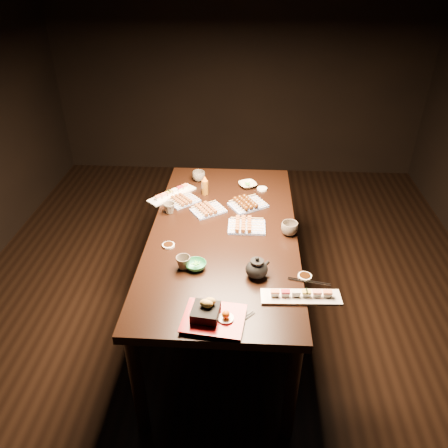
{
  "coord_description": "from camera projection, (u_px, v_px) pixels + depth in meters",
  "views": [
    {
      "loc": [
        0.12,
        -2.26,
        2.23
      ],
      "look_at": [
        -0.02,
        0.05,
        0.77
      ],
      "focal_mm": 35.0,
      "sensor_mm": 36.0,
      "label": 1
    }
  ],
  "objects": [
    {
      "name": "edamame_bowl_cream",
      "position": [
        248.0,
        185.0,
        3.2
      ],
      "size": [
        0.17,
        0.17,
        0.03
      ],
      "primitive_type": "imported",
      "rotation": [
        0.0,
        0.0,
        0.43
      ],
      "color": "beige",
      "rests_on": "dining_table"
    },
    {
      "name": "yakitori_plate_left",
      "position": [
        184.0,
        199.0,
        3.0
      ],
      "size": [
        0.24,
        0.24,
        0.05
      ],
      "primitive_type": null,
      "rotation": [
        0.0,
        0.0,
        0.72
      ],
      "color": "#828EB6",
      "rests_on": "dining_table"
    },
    {
      "name": "yakitori_plate_right",
      "position": [
        247.0,
        224.0,
        2.72
      ],
      "size": [
        0.23,
        0.17,
        0.06
      ],
      "primitive_type": null,
      "rotation": [
        0.0,
        0.0,
        0.01
      ],
      "color": "#828EB6",
      "rests_on": "dining_table"
    },
    {
      "name": "teacup_mid_right",
      "position": [
        289.0,
        228.0,
        2.65
      ],
      "size": [
        0.11,
        0.11,
        0.08
      ],
      "primitive_type": "imported",
      "rotation": [
        0.0,
        0.0,
        0.09
      ],
      "color": "brown",
      "rests_on": "dining_table"
    },
    {
      "name": "chopsticks_near",
      "position": [
        238.0,
        323.0,
        2.04
      ],
      "size": [
        0.16,
        0.16,
        0.01
      ],
      "primitive_type": null,
      "rotation": [
        0.0,
        0.0,
        0.8
      ],
      "color": "black",
      "rests_on": "dining_table"
    },
    {
      "name": "teapot",
      "position": [
        257.0,
        267.0,
        2.3
      ],
      "size": [
        0.2,
        0.2,
        0.12
      ],
      "primitive_type": null,
      "rotation": [
        0.0,
        0.0,
        0.63
      ],
      "color": "black",
      "rests_on": "dining_table"
    },
    {
      "name": "sauce_dish_nw",
      "position": [
        167.0,
        198.0,
        3.05
      ],
      "size": [
        0.09,
        0.09,
        0.01
      ],
      "primitive_type": "cylinder",
      "rotation": [
        0.0,
        0.0,
        0.21
      ],
      "color": "white",
      "rests_on": "dining_table"
    },
    {
      "name": "teacup_far_right",
      "position": [
        199.0,
        176.0,
        3.27
      ],
      "size": [
        0.13,
        0.13,
        0.08
      ],
      "primitive_type": "imported",
      "rotation": [
        0.0,
        0.0,
        0.52
      ],
      "color": "brown",
      "rests_on": "dining_table"
    },
    {
      "name": "sauce_dish_se",
      "position": [
        305.0,
        276.0,
        2.32
      ],
      "size": [
        0.1,
        0.1,
        0.01
      ],
      "primitive_type": "cylinder",
      "rotation": [
        0.0,
        0.0,
        0.66
      ],
      "color": "white",
      "rests_on": "dining_table"
    },
    {
      "name": "teacup_far_left",
      "position": [
        169.0,
        208.0,
        2.87
      ],
      "size": [
        0.08,
        0.08,
        0.07
      ],
      "primitive_type": "imported",
      "rotation": [
        0.0,
        0.0,
        -0.12
      ],
      "color": "brown",
      "rests_on": "dining_table"
    },
    {
      "name": "sushi_platter_near",
      "position": [
        301.0,
        294.0,
        2.17
      ],
      "size": [
        0.4,
        0.13,
        0.05
      ],
      "primitive_type": null,
      "rotation": [
        0.0,
        0.0,
        0.04
      ],
      "color": "white",
      "rests_on": "dining_table"
    },
    {
      "name": "tempura_tray",
      "position": [
        214.0,
        313.0,
        2.02
      ],
      "size": [
        0.31,
        0.26,
        0.11
      ],
      "primitive_type": null,
      "rotation": [
        0.0,
        0.0,
        -0.12
      ],
      "color": "black",
      "rests_on": "dining_table"
    },
    {
      "name": "condiment_bottle",
      "position": [
        205.0,
        185.0,
        3.07
      ],
      "size": [
        0.06,
        0.06,
        0.14
      ],
      "primitive_type": "cylinder",
      "rotation": [
        0.0,
        0.0,
        0.59
      ],
      "color": "brown",
      "rests_on": "dining_table"
    },
    {
      "name": "chopsticks_se",
      "position": [
        309.0,
        282.0,
        2.29
      ],
      "size": [
        0.22,
        0.06,
        0.01
      ],
      "primitive_type": null,
      "rotation": [
        0.0,
        0.0,
        -0.2
      ],
      "color": "black",
      "rests_on": "dining_table"
    },
    {
      "name": "dining_table",
      "position": [
        224.0,
        278.0,
        2.9
      ],
      "size": [
        1.38,
        1.98,
        0.75
      ],
      "primitive_type": "cube",
      "rotation": [
        0.0,
        0.0,
        0.29
      ],
      "color": "black",
      "rests_on": "ground"
    },
    {
      "name": "yakitori_plate_center",
      "position": [
        208.0,
        208.0,
        2.89
      ],
      "size": [
        0.26,
        0.24,
        0.05
      ],
      "primitive_type": null,
      "rotation": [
        0.0,
        0.0,
        0.59
      ],
      "color": "#828EB6",
      "rests_on": "dining_table"
    },
    {
      "name": "edamame_bowl_green",
      "position": [
        196.0,
        265.0,
        2.38
      ],
      "size": [
        0.12,
        0.12,
        0.04
      ],
      "primitive_type": "imported",
      "rotation": [
        0.0,
        0.0,
        -0.06
      ],
      "color": "#31975E",
      "rests_on": "dining_table"
    },
    {
      "name": "teacup_near_left",
      "position": [
        183.0,
        263.0,
        2.37
      ],
      "size": [
        0.08,
        0.08,
        0.07
      ],
      "primitive_type": "imported",
      "rotation": [
        0.0,
        0.0,
        0.05
      ],
      "color": "brown",
      "rests_on": "dining_table"
    },
    {
      "name": "sauce_dish_west",
      "position": [
        168.0,
        245.0,
        2.56
      ],
      "size": [
        0.1,
        0.1,
        0.01
      ],
      "primitive_type": "cylinder",
      "rotation": [
        0.0,
        0.0,
        0.38
      ],
      "color": "white",
      "rests_on": "dining_table"
    },
    {
      "name": "sauce_dish_east",
      "position": [
        262.0,
        189.0,
        3.16
      ],
      "size": [
        0.1,
        0.1,
        0.01
      ],
      "primitive_type": "cylinder",
      "rotation": [
        0.0,
        0.0,
        0.46
      ],
      "color": "white",
      "rests_on": "dining_table"
    },
    {
      "name": "tsukune_plate",
      "position": [
        248.0,
        202.0,
        2.95
      ],
      "size": [
        0.29,
        0.27,
        0.06
      ],
      "primitive_type": null,
      "rotation": [
        0.0,
        0.0,
        0.55
      ],
      "color": "#828EB6",
      "rests_on": "dining_table"
    },
    {
      "name": "ground",
      "position": [
        226.0,
        319.0,
        3.1
      ],
      "size": [
        5.0,
        5.0,
        0.0
      ],
      "primitive_type": "plane",
      "color": "black",
      "rests_on": "ground"
    },
    {
      "name": "sushi_platter_far",
      "position": [
        172.0,
        193.0,
        3.08
      ],
      "size": [
        0.32,
        0.35,
        0.05
      ],
      "primitive_type": null,
      "rotation": [
        0.0,
        0.0,
        3.99
      ],
      "color": "white",
      "rests_on": "dining_table"
    }
  ]
}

